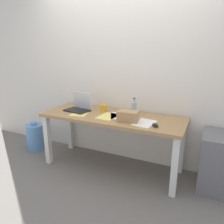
# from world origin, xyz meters

# --- Properties ---
(ground_plane) EXTENTS (8.00, 8.00, 0.00)m
(ground_plane) POSITION_xyz_m (0.00, 0.00, 0.00)
(ground_plane) COLOR slate
(back_wall) EXTENTS (5.20, 0.08, 2.60)m
(back_wall) POSITION_xyz_m (0.00, 0.39, 1.30)
(back_wall) COLOR silver
(back_wall) RESTS_ON ground
(desk) EXTENTS (1.85, 0.65, 0.74)m
(desk) POSITION_xyz_m (0.00, 0.00, 0.64)
(desk) COLOR #A37A4C
(desk) RESTS_ON ground
(laptop_left) EXTENTS (0.36, 0.29, 0.25)m
(laptop_left) POSITION_xyz_m (-0.52, 0.03, 0.80)
(laptop_left) COLOR black
(laptop_left) RESTS_ON desk
(beer_bottle) EXTENTS (0.07, 0.07, 0.22)m
(beer_bottle) POSITION_xyz_m (0.24, 0.16, 0.83)
(beer_bottle) COLOR #99B7C1
(beer_bottle) RESTS_ON desk
(computer_mouse) EXTENTS (0.11, 0.12, 0.03)m
(computer_mouse) POSITION_xyz_m (0.60, -0.16, 0.76)
(computer_mouse) COLOR black
(computer_mouse) RESTS_ON desk
(cardboard_box) EXTENTS (0.25, 0.17, 0.13)m
(cardboard_box) POSITION_xyz_m (0.26, -0.12, 0.80)
(cardboard_box) COLOR tan
(cardboard_box) RESTS_ON desk
(coffee_mug) EXTENTS (0.08, 0.08, 0.09)m
(coffee_mug) POSITION_xyz_m (-0.19, 0.14, 0.79)
(coffee_mug) COLOR gold
(coffee_mug) RESTS_ON desk
(paper_sheet_near_back) EXTENTS (0.32, 0.36, 0.00)m
(paper_sheet_near_back) POSITION_xyz_m (0.08, 0.04, 0.74)
(paper_sheet_near_back) COLOR white
(paper_sheet_near_back) RESTS_ON desk
(paper_sheet_front_left) EXTENTS (0.27, 0.33, 0.00)m
(paper_sheet_front_left) POSITION_xyz_m (-0.44, -0.07, 0.74)
(paper_sheet_front_left) COLOR #F4E06B
(paper_sheet_front_left) RESTS_ON desk
(paper_sheet_front_right) EXTENTS (0.25, 0.32, 0.00)m
(paper_sheet_front_right) POSITION_xyz_m (0.46, -0.10, 0.74)
(paper_sheet_front_right) COLOR white
(paper_sheet_front_right) RESTS_ON desk
(paper_sheet_center) EXTENTS (0.24, 0.31, 0.00)m
(paper_sheet_center) POSITION_xyz_m (-0.04, -0.05, 0.74)
(paper_sheet_center) COLOR #F4E06B
(paper_sheet_center) RESTS_ON desk
(water_cooler_jug) EXTENTS (0.27, 0.27, 0.46)m
(water_cooler_jug) POSITION_xyz_m (-1.35, -0.01, 0.21)
(water_cooler_jug) COLOR #598CC6
(water_cooler_jug) RESTS_ON ground
(filing_cabinet) EXTENTS (0.40, 0.48, 0.66)m
(filing_cabinet) POSITION_xyz_m (1.29, 0.09, 0.33)
(filing_cabinet) COLOR slate
(filing_cabinet) RESTS_ON ground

